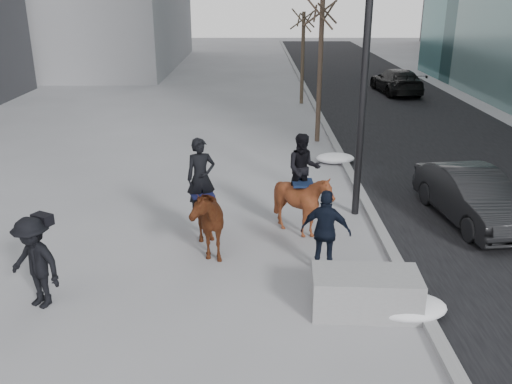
{
  "coord_description": "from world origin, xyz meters",
  "views": [
    {
      "loc": [
        -0.03,
        -9.47,
        5.47
      ],
      "look_at": [
        0.0,
        1.2,
        1.5
      ],
      "focal_mm": 38.0,
      "sensor_mm": 36.0,
      "label": 1
    }
  ],
  "objects_px": {
    "mounted_right": "(303,196)",
    "mounted_left": "(202,211)",
    "car_near": "(472,196)",
    "planter": "(365,293)"
  },
  "relations": [
    {
      "from": "mounted_right",
      "to": "mounted_left",
      "type": "bearing_deg",
      "value": -159.32
    },
    {
      "from": "car_near",
      "to": "mounted_left",
      "type": "relative_size",
      "value": 1.58
    },
    {
      "from": "car_near",
      "to": "mounted_right",
      "type": "bearing_deg",
      "value": -177.41
    },
    {
      "from": "mounted_left",
      "to": "mounted_right",
      "type": "distance_m",
      "value": 2.45
    },
    {
      "from": "planter",
      "to": "mounted_left",
      "type": "height_order",
      "value": "mounted_left"
    },
    {
      "from": "planter",
      "to": "mounted_right",
      "type": "bearing_deg",
      "value": 104.44
    },
    {
      "from": "planter",
      "to": "mounted_left",
      "type": "distance_m",
      "value": 4.05
    },
    {
      "from": "planter",
      "to": "mounted_left",
      "type": "xyz_separation_m",
      "value": [
        -3.15,
        2.48,
        0.57
      ]
    },
    {
      "from": "car_near",
      "to": "mounted_left",
      "type": "distance_m",
      "value": 6.8
    },
    {
      "from": "mounted_left",
      "to": "car_near",
      "type": "bearing_deg",
      "value": 13.88
    }
  ]
}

